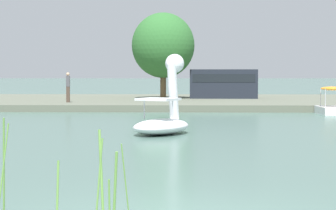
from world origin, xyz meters
TOP-DOWN VIEW (x-y plane):
  - shore_bank_far at (0.00, 34.60)m, footprint 159.00×18.25m
  - swan_boat at (-0.66, 13.23)m, footprint 2.63×3.11m
  - pedal_boat_orange at (7.59, 24.22)m, footprint 1.30×2.43m
  - tree_broadleaf_behind_dock at (-1.45, 34.63)m, footprint 4.98×5.02m
  - person_on_path at (-6.87, 28.81)m, footprint 0.23×0.21m
  - parked_van at (2.69, 35.33)m, footprint 4.66×2.07m
  - reed_clump_foreground at (-1.84, -0.97)m, footprint 2.51×1.02m

SIDE VIEW (x-z plane):
  - shore_bank_far at x=0.00m, z-range 0.00..0.38m
  - pedal_boat_orange at x=7.59m, z-range -0.29..1.13m
  - reed_clump_foreground at x=-1.84m, z-range -0.17..1.36m
  - swan_boat at x=-0.66m, z-range -0.73..2.07m
  - person_on_path at x=-6.87m, z-range 0.42..2.19m
  - parked_van at x=2.69m, z-range 0.47..2.45m
  - tree_broadleaf_behind_dock at x=-1.45m, z-range 1.07..6.89m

